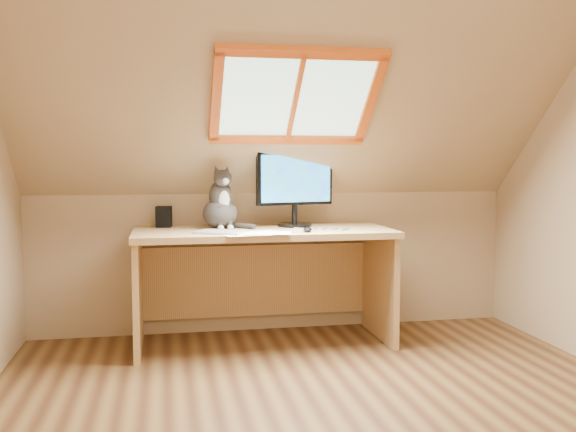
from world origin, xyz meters
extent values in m
plane|color=brown|center=(0.00, 0.00, 0.00)|extent=(3.50, 3.50, 0.00)
cube|color=tan|center=(0.00, 1.75, 0.50)|extent=(3.50, 0.02, 1.00)
cube|color=tan|center=(0.00, 0.97, 1.70)|extent=(3.50, 1.56, 1.41)
cube|color=#B2E0CC|center=(0.00, 1.05, 1.63)|extent=(0.90, 0.53, 0.48)
cube|color=orange|center=(0.00, 1.05, 1.63)|extent=(1.02, 0.64, 0.59)
cube|color=tan|center=(-0.15, 1.38, 0.76)|extent=(1.71, 0.75, 0.04)
cube|color=tan|center=(-0.97, 1.38, 0.37)|extent=(0.04, 0.67, 0.74)
cube|color=tan|center=(0.68, 1.38, 0.37)|extent=(0.04, 0.67, 0.74)
cube|color=tan|center=(-0.15, 1.72, 0.37)|extent=(1.61, 0.03, 0.52)
cylinder|color=black|center=(0.09, 1.51, 0.79)|extent=(0.24, 0.24, 0.02)
cylinder|color=black|center=(0.09, 1.51, 0.87)|extent=(0.04, 0.04, 0.13)
cube|color=black|center=(0.09, 1.51, 1.11)|extent=(0.55, 0.17, 0.37)
cube|color=blue|center=(0.10, 1.48, 1.11)|extent=(0.51, 0.13, 0.32)
ellipsoid|color=#393432|center=(-0.43, 1.48, 0.88)|extent=(0.30, 0.33, 0.20)
ellipsoid|color=#393432|center=(-0.42, 1.46, 1.00)|extent=(0.19, 0.19, 0.22)
ellipsoid|color=silver|center=(-0.41, 1.40, 0.98)|extent=(0.08, 0.06, 0.13)
ellipsoid|color=#393432|center=(-0.41, 1.41, 1.12)|extent=(0.15, 0.14, 0.11)
sphere|color=silver|center=(-0.40, 1.36, 1.10)|extent=(0.04, 0.04, 0.04)
cone|color=#393432|center=(-0.45, 1.43, 1.18)|extent=(0.07, 0.06, 0.07)
cone|color=#393432|center=(-0.38, 1.45, 1.18)|extent=(0.07, 0.07, 0.07)
cube|color=black|center=(-0.80, 1.63, 0.85)|extent=(0.12, 0.12, 0.14)
cube|color=#B2B2B7|center=(-0.45, 1.20, 0.79)|extent=(0.37, 0.33, 0.01)
ellipsoid|color=black|center=(0.10, 1.14, 0.80)|extent=(0.08, 0.11, 0.03)
cube|color=white|center=(-0.22, 1.12, 0.78)|extent=(0.33, 0.27, 0.00)
cube|color=white|center=(-0.22, 1.12, 0.78)|extent=(0.32, 0.24, 0.00)
cube|color=white|center=(-0.22, 1.12, 0.78)|extent=(0.35, 0.30, 0.00)
cube|color=white|center=(-0.22, 1.12, 0.79)|extent=(0.34, 0.28, 0.00)
camera|label=1|loc=(-0.79, -2.84, 1.23)|focal=40.00mm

